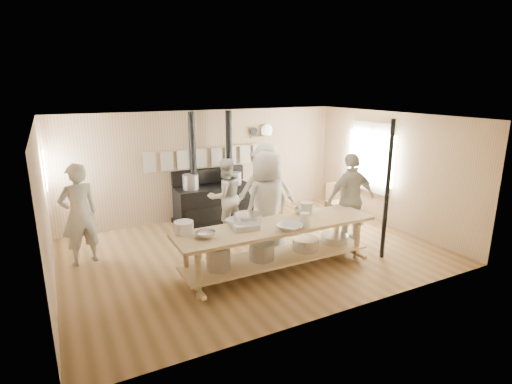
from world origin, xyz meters
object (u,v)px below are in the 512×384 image
prep_table (276,242)px  cook_right (351,199)px  cook_by_window (266,187)px  chair (335,208)px  cook_center (267,205)px  cook_left (225,197)px  cook_far_left (79,215)px  roasting_pan (246,227)px  stove (213,200)px

prep_table → cook_right: 2.04m
cook_by_window → chair: (1.83, -0.17, -0.72)m
cook_center → cook_left: bearing=-91.0°
cook_far_left → cook_by_window: cook_by_window is taller
cook_far_left → chair: cook_far_left is taller
prep_table → cook_left: size_ratio=2.16×
roasting_pan → cook_far_left: bearing=142.7°
cook_center → roasting_pan: bearing=29.5°
cook_center → cook_by_window: size_ratio=1.04×
stove → cook_left: size_ratio=1.56×
cook_by_window → chair: 1.98m
cook_right → cook_far_left: bearing=-14.2°
prep_table → roasting_pan: 0.69m
chair → cook_far_left: bearing=-171.9°
stove → cook_center: (0.17, -2.37, 0.49)m
cook_far_left → roasting_pan: cook_far_left is taller
prep_table → roasting_pan: size_ratio=8.59×
stove → prep_table: size_ratio=0.72×
cook_by_window → stove: bearing=159.5°
cook_far_left → prep_table: bearing=130.0°
cook_right → roasting_pan: cook_right is taller
prep_table → cook_right: cook_right is taller
cook_center → cook_right: cook_center is taller
prep_table → chair: (2.71, 1.80, -0.27)m
cook_by_window → cook_far_left: bearing=-148.7°
stove → cook_left: 0.97m
prep_table → cook_by_window: 2.20m
stove → cook_center: size_ratio=1.29×
cook_left → chair: (2.77, -0.30, -0.58)m
cook_far_left → roasting_pan: 3.03m
cook_far_left → cook_by_window: (3.86, 0.10, 0.04)m
prep_table → cook_right: (1.96, 0.40, 0.42)m
cook_far_left → cook_by_window: 3.86m
cook_by_window → roasting_pan: bearing=-96.9°
cook_left → cook_by_window: cook_by_window is taller
stove → prep_table: 3.02m
prep_table → cook_far_left: 3.55m
cook_by_window → prep_table: bearing=-84.0°
cook_center → cook_by_window: bearing=-128.2°
prep_table → cook_right: size_ratio=1.91×
prep_table → stove: bearing=90.0°
stove → roasting_pan: bearing=-100.9°
stove → cook_right: 3.30m
stove → chair: 2.98m
cook_left → cook_right: (2.02, -1.71, 0.11)m
cook_left → cook_far_left: bearing=-1.0°
chair → roasting_pan: 3.78m
cook_left → cook_by_window: 0.95m
roasting_pan → stove: bearing=79.1°
cook_far_left → roasting_pan: size_ratio=4.45×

